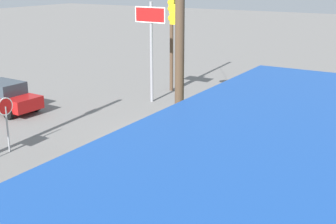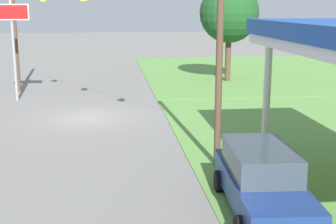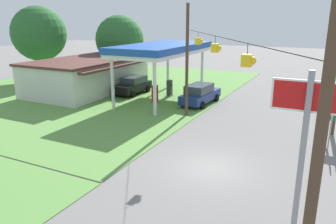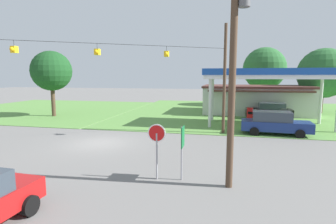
% 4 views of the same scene
% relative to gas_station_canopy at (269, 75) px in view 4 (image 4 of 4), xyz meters
% --- Properties ---
extents(ground_plane, '(160.00, 160.00, 0.00)m').
position_rel_gas_station_canopy_xyz_m(ground_plane, '(-12.14, -9.20, -4.73)').
color(ground_plane, slate).
extents(grass_verge_station_corner, '(36.00, 28.00, 0.04)m').
position_rel_gas_station_canopy_xyz_m(grass_verge_station_corner, '(2.00, 8.86, -4.71)').
color(grass_verge_station_corner, '#5B8E42').
rests_on(grass_verge_station_corner, ground).
extents(grass_verge_opposite_corner, '(24.00, 24.00, 0.04)m').
position_rel_gas_station_canopy_xyz_m(grass_verge_opposite_corner, '(-28.14, 6.80, -4.71)').
color(grass_verge_opposite_corner, '#5B8E42').
rests_on(grass_verge_opposite_corner, ground).
extents(gas_station_canopy, '(11.64, 5.42, 5.23)m').
position_rel_gas_station_canopy_xyz_m(gas_station_canopy, '(0.00, 0.00, 0.00)').
color(gas_station_canopy, silver).
rests_on(gas_station_canopy, ground).
extents(gas_station_store, '(12.77, 8.20, 3.43)m').
position_rel_gas_station_canopy_xyz_m(gas_station_store, '(-0.13, 8.84, -3.00)').
color(gas_station_store, silver).
rests_on(gas_station_store, ground).
extents(fuel_pump_near, '(0.71, 0.56, 1.65)m').
position_rel_gas_station_canopy_xyz_m(fuel_pump_near, '(-1.50, -0.00, -3.94)').
color(fuel_pump_near, gray).
rests_on(fuel_pump_near, ground).
extents(fuel_pump_far, '(0.71, 0.56, 1.65)m').
position_rel_gas_station_canopy_xyz_m(fuel_pump_far, '(1.50, -0.00, -3.94)').
color(fuel_pump_far, gray).
rests_on(fuel_pump_far, ground).
extents(car_at_pumps_front, '(5.30, 2.35, 1.85)m').
position_rel_gas_station_canopy_xyz_m(car_at_pumps_front, '(0.02, -3.83, -3.78)').
color(car_at_pumps_front, navy).
rests_on(car_at_pumps_front, ground).
extents(car_at_pumps_rear, '(4.65, 2.15, 1.80)m').
position_rel_gas_station_canopy_xyz_m(car_at_pumps_rear, '(0.83, 3.84, -3.80)').
color(car_at_pumps_rear, black).
rests_on(car_at_pumps_rear, ground).
extents(stop_sign_roadside, '(0.80, 0.08, 2.50)m').
position_rel_gas_station_canopy_xyz_m(stop_sign_roadside, '(-6.72, -14.56, -2.91)').
color(stop_sign_roadside, '#99999E').
rests_on(stop_sign_roadside, ground).
extents(route_sign, '(0.10, 0.70, 2.40)m').
position_rel_gas_station_canopy_xyz_m(route_sign, '(-5.60, -14.41, -3.01)').
color(route_sign, gray).
rests_on(route_sign, ground).
extents(utility_pole_main, '(2.20, 0.44, 9.25)m').
position_rel_gas_station_canopy_xyz_m(utility_pole_main, '(-3.54, -14.71, 0.46)').
color(utility_pole_main, '#4C3828').
rests_on(utility_pole_main, ground).
extents(signal_span_gantry, '(16.70, 10.24, 8.60)m').
position_rel_gas_station_canopy_xyz_m(signal_span_gantry, '(-12.14, -9.21, -0.11)').
color(signal_span_gantry, '#4C3828').
rests_on(signal_span_gantry, ground).
extents(tree_behind_station, '(6.49, 6.49, 9.01)m').
position_rel_gas_station_canopy_xyz_m(tree_behind_station, '(2.01, 17.82, 1.03)').
color(tree_behind_station, '#4C3828').
rests_on(tree_behind_station, ground).
extents(tree_west_verge, '(4.46, 4.46, 7.41)m').
position_rel_gas_station_canopy_xyz_m(tree_west_verge, '(-23.04, 0.96, 0.43)').
color(tree_west_verge, '#4C3828').
rests_on(tree_west_verge, ground).
extents(tree_far_back, '(6.06, 6.06, 7.97)m').
position_rel_gas_station_canopy_xyz_m(tree_far_back, '(7.86, 10.21, 0.21)').
color(tree_far_back, '#4C3828').
rests_on(tree_far_back, ground).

